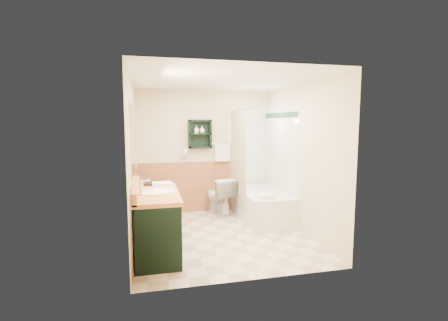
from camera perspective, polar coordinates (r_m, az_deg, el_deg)
floor at (r=5.24m, az=-0.54°, el=-13.03°), size 3.00×3.00×0.00m
back_wall at (r=6.45m, az=-3.52°, el=1.61°), size 2.60×0.04×2.40m
left_wall at (r=4.85m, az=-15.95°, el=-0.28°), size 0.04×3.00×2.40m
right_wall at (r=5.41m, az=13.22°, el=0.48°), size 0.04×3.00×2.40m
ceiling at (r=4.98m, az=-0.57°, el=14.22°), size 2.60×3.00×0.04m
wainscot_left at (r=4.98m, az=-15.28°, el=-8.30°), size 2.98×2.98×1.00m
wainscot_back at (r=6.51m, az=-3.43°, el=-4.56°), size 2.58×2.58×1.00m
mirror_frame at (r=4.27m, az=-15.74°, el=2.86°), size 1.30×1.30×1.00m
mirror_glass at (r=4.27m, az=-15.67°, el=2.87°), size 1.20×1.20×0.90m
tile_right at (r=6.09m, az=9.71°, el=-0.19°), size 1.50×1.50×2.10m
tile_back at (r=6.67m, az=5.26°, el=0.47°), size 0.95×0.95×2.10m
tile_accent at (r=6.04m, az=9.78°, el=7.84°), size 1.50×1.50×0.10m
wall_shelf at (r=6.30m, az=-4.27°, el=4.68°), size 0.45×0.15×0.55m
hair_dryer at (r=6.31m, az=-6.97°, el=1.46°), size 0.10×0.24×0.18m
towel_bar at (r=6.44m, az=-0.35°, el=2.95°), size 0.40×0.06×0.40m
curtain_rod at (r=5.80m, az=2.97°, el=8.97°), size 0.03×1.60×0.03m
shower_curtain at (r=5.99m, az=2.45°, el=0.75°), size 1.05×1.05×1.70m
vanity at (r=4.54m, az=-11.73°, el=-10.67°), size 0.59×1.33×0.85m
bathtub at (r=6.02m, az=6.73°, el=-7.83°), size 0.79×1.50×0.53m
toilet at (r=6.27m, az=-0.93°, el=-6.30°), size 0.59×0.82×0.72m
counter_towel at (r=4.89m, az=-10.84°, el=-4.05°), size 0.28×0.22×0.04m
vanity_book at (r=4.98m, az=-13.96°, el=-3.00°), size 0.15×0.04×0.20m
tub_towel at (r=5.42m, az=7.39°, el=-6.24°), size 0.26×0.21×0.07m
soap_bottle_a at (r=6.28m, az=-4.88°, el=5.11°), size 0.08×0.15×0.07m
soap_bottle_b at (r=6.30m, az=-3.87°, el=5.30°), size 0.14×0.16×0.11m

